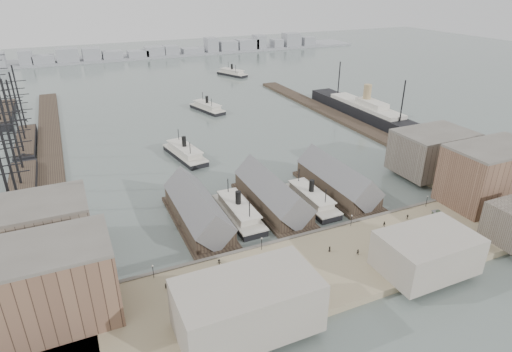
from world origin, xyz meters
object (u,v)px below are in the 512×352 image
ocean_steamer (366,111)px  horse_cart_center (280,260)px  tram (444,222)px  horse_cart_left (201,294)px  ferry_docked_west (238,211)px  horse_cart_right (403,243)px

ocean_steamer → horse_cart_center: ocean_steamer is taller
tram → horse_cart_left: (-76.61, 0.31, -0.94)m
ocean_steamer → tram: 117.55m
ferry_docked_west → tram: size_ratio=2.89×
tram → horse_cart_center: 53.43m
horse_cart_right → horse_cart_left: bearing=98.7°
tram → horse_cart_left: size_ratio=2.05×
ferry_docked_west → tram: (53.34, -33.81, 1.37)m
horse_cart_left → horse_cart_right: horse_cart_right is taller
horse_cart_center → tram: bearing=-104.2°
horse_cart_center → horse_cart_left: bearing=91.0°
ferry_docked_west → horse_cart_center: 29.25m
horse_cart_center → ferry_docked_west: bearing=-9.0°
ocean_steamer → horse_cart_right: (-69.82, -108.26, -1.15)m
ferry_docked_west → tram: 63.17m
ocean_steamer → horse_cart_right: 128.82m
horse_cart_right → horse_cart_center: bearing=89.9°
ocean_steamer → horse_cart_center: 145.63m
ferry_docked_west → ocean_steamer: size_ratio=0.30×
ocean_steamer → horse_cart_left: bearing=-140.6°
tram → horse_cart_right: bearing=-163.1°
horse_cart_right → tram: bearing=-70.1°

